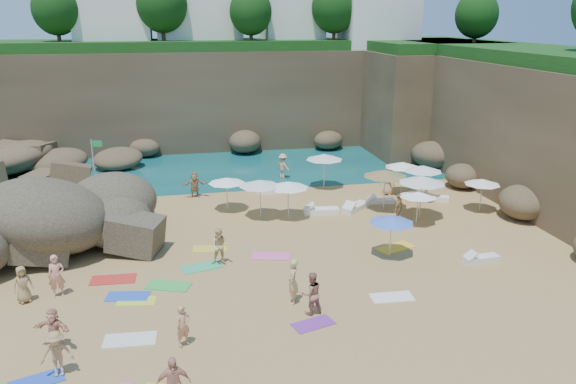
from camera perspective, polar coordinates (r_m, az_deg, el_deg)
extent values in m
plane|color=tan|center=(26.58, -2.95, -6.28)|extent=(120.00, 120.00, 0.00)
plane|color=#0C4751|center=(55.24, -7.69, 6.12)|extent=(120.00, 120.00, 0.00)
cube|color=brown|center=(49.85, -5.13, 9.65)|extent=(44.00, 8.00, 8.00)
cube|color=brown|center=(39.77, 23.34, 6.34)|extent=(8.00, 30.00, 8.00)
cube|color=brown|center=(49.09, 13.49, 9.13)|extent=(10.00, 12.00, 8.00)
cube|color=white|center=(50.29, -17.39, 16.75)|extent=(6.00, 5.00, 5.50)
cube|color=white|center=(51.15, -9.14, 17.86)|extent=(7.00, 6.00, 6.50)
cube|color=white|center=(51.18, 0.36, 17.22)|extent=(5.00, 5.00, 5.00)
cube|color=white|center=(51.18, 8.92, 17.58)|extent=(6.00, 6.00, 6.00)
sphere|color=#11380F|center=(48.83, -22.53, 16.78)|extent=(3.60, 3.60, 3.60)
sphere|color=#11380F|center=(48.10, -12.73, 18.12)|extent=(4.05, 4.05, 4.05)
sphere|color=#11380F|center=(47.54, -3.82, 17.82)|extent=(3.42, 3.42, 3.42)
sphere|color=#11380F|center=(49.00, 4.74, 18.16)|extent=(3.78, 3.78, 3.78)
sphere|color=#11380F|center=(45.98, 18.62, 16.71)|extent=(3.15, 3.15, 3.15)
cylinder|color=white|center=(56.52, -26.51, 7.81)|extent=(0.10, 0.10, 6.00)
cylinder|color=white|center=(56.15, -25.02, 7.95)|extent=(0.10, 0.10, 6.00)
cylinder|color=white|center=(55.82, -23.51, 8.09)|extent=(0.10, 0.10, 6.00)
cylinder|color=silver|center=(37.24, -19.13, 2.50)|extent=(0.07, 0.07, 3.40)
cube|color=#238E41|center=(36.87, -18.83, 4.67)|extent=(0.60, 0.11, 0.38)
cylinder|color=silver|center=(36.35, 3.69, 2.05)|extent=(0.06, 0.06, 2.12)
cone|color=silver|center=(36.10, 3.72, 3.59)|extent=(2.38, 2.38, 0.36)
cylinder|color=silver|center=(30.85, -2.84, -0.82)|extent=(0.06, 0.06, 2.06)
cone|color=silver|center=(30.56, -2.86, 0.92)|extent=(2.31, 2.31, 0.35)
cylinder|color=silver|center=(35.71, 11.47, 1.30)|extent=(0.06, 0.06, 1.94)
cone|color=white|center=(35.47, 11.56, 2.73)|extent=(2.18, 2.18, 0.33)
cylinder|color=silver|center=(34.77, 13.45, 0.81)|extent=(0.06, 0.06, 2.04)
cone|color=silver|center=(34.51, 13.56, 2.35)|extent=(2.29, 2.29, 0.35)
cylinder|color=silver|center=(33.78, 19.00, -0.39)|extent=(0.05, 0.05, 1.79)
cone|color=white|center=(33.54, 19.15, 0.99)|extent=(2.01, 2.01, 0.31)
cylinder|color=silver|center=(32.17, -6.21, -0.32)|extent=(0.05, 0.05, 1.86)
cone|color=white|center=(31.92, -6.26, 1.19)|extent=(2.08, 2.08, 0.32)
cylinder|color=silver|center=(32.53, 9.77, 0.09)|extent=(0.07, 0.07, 2.25)
cone|color=red|center=(32.24, 9.86, 1.91)|extent=(2.52, 2.52, 0.38)
cylinder|color=silver|center=(30.63, 12.99, -1.67)|extent=(0.05, 0.05, 1.78)
cone|color=white|center=(30.37, 13.10, -0.17)|extent=(1.99, 1.99, 0.30)
cylinder|color=silver|center=(30.74, 0.03, -0.93)|extent=(0.06, 0.06, 1.99)
cone|color=white|center=(30.45, 0.03, 0.76)|extent=(2.23, 2.23, 0.34)
cylinder|color=silver|center=(26.34, 10.38, -4.59)|extent=(0.05, 0.05, 1.87)
cone|color=#3F69D7|center=(26.02, 10.49, -2.77)|extent=(2.10, 2.10, 0.32)
cylinder|color=silver|center=(31.53, 13.32, -0.66)|extent=(0.07, 0.07, 2.28)
cone|color=silver|center=(31.22, 13.46, 1.23)|extent=(2.56, 2.56, 0.39)
cube|color=white|center=(33.97, 9.40, -0.91)|extent=(1.68, 0.68, 0.26)
cube|color=white|center=(35.49, -1.83, 0.13)|extent=(1.73, 0.67, 0.26)
cube|color=silver|center=(32.57, 6.88, -1.55)|extent=(1.95, 1.79, 0.31)
cube|color=white|center=(31.82, 3.40, -1.92)|extent=(2.02, 0.84, 0.31)
cube|color=white|center=(35.14, 14.57, -0.60)|extent=(1.87, 1.24, 0.28)
cube|color=silver|center=(27.18, 19.04, -6.43)|extent=(1.69, 0.66, 0.26)
cube|color=blue|center=(19.66, -24.17, -17.14)|extent=(1.74, 1.26, 0.03)
cube|color=#32AF72|center=(25.47, -8.77, -7.54)|extent=(1.94, 1.33, 0.03)
cube|color=#CAD939|center=(23.15, -15.15, -10.66)|extent=(1.58, 0.94, 0.03)
cube|color=silver|center=(20.74, -15.75, -14.24)|extent=(1.84, 1.01, 0.03)
cube|color=#772D94|center=(20.91, 2.59, -13.24)|extent=(1.69, 1.17, 0.03)
cube|color=red|center=(25.18, -17.33, -8.48)|extent=(1.91, 1.04, 0.03)
cube|color=blue|center=(23.61, -15.97, -10.14)|extent=(1.80, 1.12, 0.03)
cube|color=pink|center=(26.26, -1.76, -6.53)|extent=(1.94, 1.31, 0.03)
cube|color=yellow|center=(27.68, 10.87, -5.55)|extent=(2.09, 1.55, 0.03)
cube|color=green|center=(24.06, -12.05, -9.29)|extent=(2.00, 1.50, 0.03)
cube|color=gold|center=(27.32, -7.91, -5.72)|extent=(1.73, 1.00, 0.03)
cube|color=white|center=(23.03, 10.51, -10.46)|extent=(1.72, 0.92, 0.03)
imported|color=tan|center=(24.18, -22.46, -7.89)|extent=(0.70, 0.51, 1.76)
imported|color=#A46B52|center=(21.19, 2.40, -10.25)|extent=(0.91, 0.77, 1.67)
imported|color=tan|center=(38.45, -0.52, 2.64)|extent=(1.05, 1.18, 1.74)
imported|color=#9F834F|center=(30.63, 11.17, -1.67)|extent=(0.94, 1.00, 1.66)
imported|color=tan|center=(35.46, 10.12, 1.16)|extent=(1.01, 0.89, 1.82)
imported|color=#AA8255|center=(34.91, -9.47, 0.75)|extent=(1.50, 0.47, 1.61)
imported|color=tan|center=(21.87, 0.48, -9.09)|extent=(0.55, 0.74, 1.83)
imported|color=#A78053|center=(19.56, -22.25, -16.41)|extent=(1.14, 1.61, 0.40)
imported|color=#A28251|center=(24.50, -25.18, -9.68)|extent=(1.35, 1.65, 0.39)
imported|color=tan|center=(21.01, -22.53, -13.99)|extent=(1.80, 1.85, 0.38)
imported|color=tan|center=(19.95, -10.52, -14.65)|extent=(1.23, 1.52, 0.35)
imported|color=#DBB97C|center=(25.52, -6.88, -6.66)|extent=(1.13, 1.80, 0.63)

